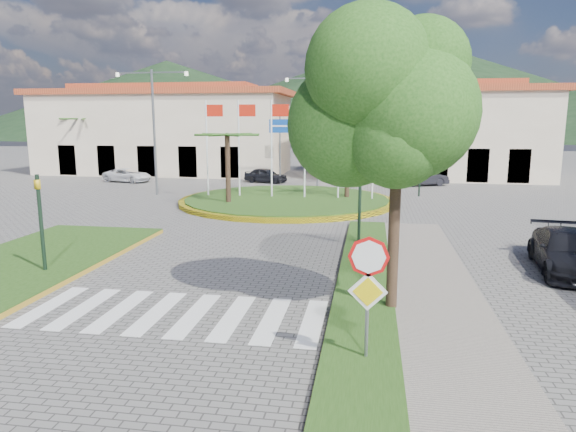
# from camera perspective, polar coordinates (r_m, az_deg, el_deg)

# --- Properties ---
(ground) EXTENTS (160.00, 160.00, 0.00)m
(ground) POSITION_cam_1_polar(r_m,az_deg,el_deg) (10.33, -21.49, -18.08)
(ground) COLOR #625F5D
(ground) RESTS_ON ground
(sidewalk_right) EXTENTS (4.00, 28.00, 0.15)m
(sidewalk_right) POSITION_cam_1_polar(r_m,az_deg,el_deg) (10.86, 14.66, -15.73)
(sidewalk_right) COLOR gray
(sidewalk_right) RESTS_ON ground
(verge_right) EXTENTS (1.60, 28.00, 0.18)m
(verge_right) POSITION_cam_1_polar(r_m,az_deg,el_deg) (10.80, 8.08, -15.55)
(verge_right) COLOR #214213
(verge_right) RESTS_ON ground
(crosswalk) EXTENTS (8.00, 3.00, 0.01)m
(crosswalk) POSITION_cam_1_polar(r_m,az_deg,el_deg) (13.57, -12.80, -10.50)
(crosswalk) COLOR silver
(crosswalk) RESTS_ON ground
(roundabout_island) EXTENTS (12.70, 12.70, 6.00)m
(roundabout_island) POSITION_cam_1_polar(r_m,az_deg,el_deg) (30.46, -0.14, 1.80)
(roundabout_island) COLOR yellow
(roundabout_island) RESTS_ON ground
(stop_sign) EXTENTS (0.80, 0.11, 2.65)m
(stop_sign) POSITION_cam_1_polar(r_m,az_deg,el_deg) (10.13, 8.89, -6.98)
(stop_sign) COLOR slate
(stop_sign) RESTS_ON ground
(deciduous_tree) EXTENTS (3.60, 3.60, 6.80)m
(deciduous_tree) POSITION_cam_1_polar(r_m,az_deg,el_deg) (12.72, 12.21, 11.92)
(deciduous_tree) COLOR black
(deciduous_tree) RESTS_ON ground
(traffic_light_left) EXTENTS (0.15, 0.18, 3.20)m
(traffic_light_left) POSITION_cam_1_polar(r_m,az_deg,el_deg) (17.66, -25.81, 0.12)
(traffic_light_left) COLOR black
(traffic_light_left) RESTS_ON ground
(traffic_light_right) EXTENTS (0.15, 0.18, 3.20)m
(traffic_light_right) POSITION_cam_1_polar(r_m,az_deg,el_deg) (19.92, 7.98, 2.15)
(traffic_light_right) COLOR black
(traffic_light_right) RESTS_ON ground
(traffic_light_far) EXTENTS (0.18, 0.15, 3.20)m
(traffic_light_far) POSITION_cam_1_polar(r_m,az_deg,el_deg) (33.97, 14.48, 5.38)
(traffic_light_far) COLOR black
(traffic_light_far) RESTS_ON ground
(direction_sign_west) EXTENTS (1.60, 0.14, 5.20)m
(direction_sign_west) POSITION_cam_1_polar(r_m,az_deg,el_deg) (39.30, -0.91, 8.70)
(direction_sign_west) COLOR slate
(direction_sign_west) RESTS_ON ground
(direction_sign_east) EXTENTS (1.60, 0.14, 5.20)m
(direction_sign_east) POSITION_cam_1_polar(r_m,az_deg,el_deg) (38.74, 6.47, 8.60)
(direction_sign_east) COLOR slate
(direction_sign_east) RESTS_ON ground
(street_lamp_centre) EXTENTS (4.80, 0.16, 8.00)m
(street_lamp_centre) POSITION_cam_1_polar(r_m,az_deg,el_deg) (37.91, 3.36, 10.07)
(street_lamp_centre) COLOR slate
(street_lamp_centre) RESTS_ON ground
(street_lamp_west) EXTENTS (4.80, 0.16, 8.00)m
(street_lamp_west) POSITION_cam_1_polar(r_m,az_deg,el_deg) (34.62, -14.67, 9.70)
(street_lamp_west) COLOR slate
(street_lamp_west) RESTS_ON ground
(building_left) EXTENTS (23.32, 9.54, 8.05)m
(building_left) POSITION_cam_1_polar(r_m,az_deg,el_deg) (49.46, -13.43, 9.24)
(building_left) COLOR beige
(building_left) RESTS_ON ground
(building_right) EXTENTS (19.08, 9.54, 8.05)m
(building_right) POSITION_cam_1_polar(r_m,az_deg,el_deg) (46.00, 15.78, 9.05)
(building_right) COLOR beige
(building_right) RESTS_ON ground
(hill_far_west) EXTENTS (140.00, 140.00, 22.00)m
(hill_far_west) POSITION_cam_1_polar(r_m,az_deg,el_deg) (159.50, -13.18, 12.54)
(hill_far_west) COLOR black
(hill_far_west) RESTS_ON ground
(hill_far_mid) EXTENTS (180.00, 180.00, 30.00)m
(hill_far_mid) POSITION_cam_1_polar(r_m,az_deg,el_deg) (168.32, 13.01, 13.79)
(hill_far_mid) COLOR black
(hill_far_mid) RESTS_ON ground
(hill_near_back) EXTENTS (110.00, 110.00, 16.00)m
(hill_near_back) POSITION_cam_1_polar(r_m,az_deg,el_deg) (138.54, 3.10, 11.89)
(hill_near_back) COLOR black
(hill_near_back) RESTS_ON ground
(white_van) EXTENTS (4.14, 2.55, 1.07)m
(white_van) POSITION_cam_1_polar(r_m,az_deg,el_deg) (42.77, -17.41, 4.35)
(white_van) COLOR silver
(white_van) RESTS_ON ground
(car_dark_a) EXTENTS (3.66, 2.29, 1.16)m
(car_dark_a) POSITION_cam_1_polar(r_m,az_deg,el_deg) (40.40, -2.49, 4.54)
(car_dark_a) COLOR black
(car_dark_a) RESTS_ON ground
(car_dark_b) EXTENTS (3.97, 2.75, 1.24)m
(car_dark_b) POSITION_cam_1_polar(r_m,az_deg,el_deg) (39.72, 14.76, 4.16)
(car_dark_b) COLOR black
(car_dark_b) RESTS_ON ground
(car_side_right) EXTENTS (2.37, 4.75, 1.33)m
(car_side_right) POSITION_cam_1_polar(r_m,az_deg,el_deg) (18.86, 28.61, -3.49)
(car_side_right) COLOR black
(car_side_right) RESTS_ON ground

